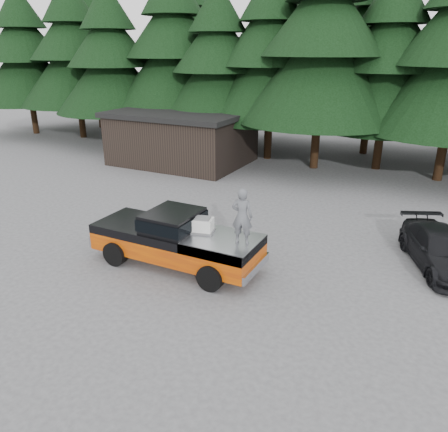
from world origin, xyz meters
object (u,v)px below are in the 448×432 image
at_px(air_compressor, 203,226).
at_px(man_on_bed, 242,216).
at_px(pickup_truck, 176,247).
at_px(utility_building, 182,137).
at_px(parked_car, 441,250).

relative_size(air_compressor, man_on_bed, 0.36).
relative_size(pickup_truck, air_compressor, 9.33).
bearing_deg(man_on_bed, utility_building, -61.20).
bearing_deg(pickup_truck, parked_car, 25.94).
bearing_deg(pickup_truck, man_on_bed, -1.13).
bearing_deg(parked_car, air_compressor, -175.84).
height_order(air_compressor, man_on_bed, man_on_bed).
xyz_separation_m(air_compressor, utility_building, (-8.46, 12.24, 0.12)).
xyz_separation_m(pickup_truck, air_compressor, (0.95, 0.18, 0.89)).
distance_m(pickup_truck, parked_car, 8.92).
relative_size(man_on_bed, parked_car, 0.41).
distance_m(air_compressor, man_on_bed, 1.67).
bearing_deg(utility_building, parked_car, -28.74).
relative_size(air_compressor, utility_building, 0.08).
height_order(pickup_truck, utility_building, utility_building).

